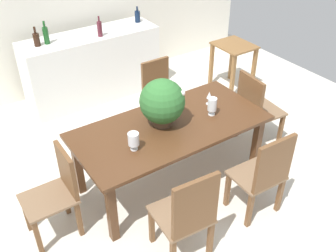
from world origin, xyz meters
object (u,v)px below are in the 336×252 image
at_px(chair_far_right, 159,94).
at_px(side_table, 233,56).
at_px(chair_head_end, 58,190).
at_px(flower_centerpiece, 162,102).
at_px(wine_bottle_tall, 137,16).
at_px(crystal_vase_left, 133,140).
at_px(crystal_vase_center_near, 212,105).
at_px(wine_bottle_green, 36,39).
at_px(kitchen_counter, 93,67).
at_px(wine_bottle_clear, 46,35).
at_px(chair_foot_end, 255,107).
at_px(chair_near_right, 265,173).
at_px(chair_near_left, 188,214).
at_px(wine_bottle_amber, 100,29).
at_px(dining_table, 171,132).
at_px(wine_glass, 209,96).

distance_m(chair_far_right, side_table, 1.57).
bearing_deg(chair_head_end, flower_centerpiece, 93.02).
height_order(wine_bottle_tall, side_table, wine_bottle_tall).
xyz_separation_m(crystal_vase_left, side_table, (2.51, 1.38, -0.32)).
bearing_deg(chair_far_right, crystal_vase_center_near, -88.96).
bearing_deg(crystal_vase_left, chair_far_right, 47.63).
relative_size(flower_centerpiece, wine_bottle_green, 1.97).
distance_m(chair_head_end, wine_bottle_green, 2.36).
distance_m(flower_centerpiece, crystal_vase_left, 0.52).
xyz_separation_m(kitchen_counter, wine_bottle_green, (-0.72, 0.00, 0.59)).
xyz_separation_m(chair_head_end, side_table, (3.25, 1.24, 0.04)).
distance_m(wine_bottle_clear, side_table, 2.71).
xyz_separation_m(chair_far_right, chair_foot_end, (0.79, -0.91, -0.00)).
relative_size(chair_near_right, kitchen_counter, 0.50).
height_order(chair_near_right, wine_bottle_tall, wine_bottle_tall).
bearing_deg(kitchen_counter, chair_far_right, -74.85).
bearing_deg(chair_head_end, crystal_vase_center_near, 87.54).
bearing_deg(chair_near_right, flower_centerpiece, -59.94).
xyz_separation_m(chair_head_end, chair_near_right, (1.71, -0.93, 0.04)).
relative_size(wine_bottle_clear, side_table, 0.42).
xyz_separation_m(chair_near_left, chair_foot_end, (1.71, 0.95, -0.02)).
bearing_deg(wine_bottle_clear, kitchen_counter, -0.41).
bearing_deg(chair_near_right, wine_bottle_clear, -70.96).
xyz_separation_m(chair_head_end, wine_bottle_tall, (2.19, 2.24, 0.57)).
height_order(chair_near_left, wine_bottle_green, wine_bottle_green).
bearing_deg(wine_bottle_green, wine_bottle_tall, 1.84).
bearing_deg(chair_foot_end, chair_far_right, 46.42).
bearing_deg(chair_near_left, wine_bottle_amber, -98.45).
xyz_separation_m(chair_near_left, chair_near_right, (0.92, 0.01, -0.01)).
distance_m(chair_near_right, side_table, 2.65).
relative_size(wine_bottle_clear, wine_bottle_amber, 1.09).
relative_size(dining_table, wine_bottle_tall, 8.67).
xyz_separation_m(flower_centerpiece, crystal_vase_left, (-0.45, -0.20, -0.15)).
bearing_deg(chair_far_right, flower_centerpiece, -121.00).
distance_m(crystal_vase_left, side_table, 2.88).
xyz_separation_m(crystal_vase_center_near, wine_bottle_tall, (0.46, 2.33, 0.21)).
bearing_deg(side_table, kitchen_counter, 153.07).
xyz_separation_m(chair_foot_end, wine_bottle_green, (-1.86, 2.19, 0.55)).
xyz_separation_m(crystal_vase_left, wine_bottle_amber, (0.73, 2.18, 0.24)).
relative_size(flower_centerpiece, wine_bottle_tall, 2.16).
distance_m(chair_near_right, wine_glass, 1.09).
height_order(chair_near_left, chair_near_right, chair_near_left).
height_order(crystal_vase_center_near, wine_bottle_amber, wine_bottle_amber).
bearing_deg(side_table, chair_near_right, -125.52).
relative_size(dining_table, flower_centerpiece, 4.01).
height_order(wine_glass, wine_bottle_amber, wine_bottle_amber).
bearing_deg(wine_glass, chair_near_left, -135.22).
bearing_deg(dining_table, flower_centerpiece, 137.55).
bearing_deg(crystal_vase_left, wine_bottle_clear, 89.11).
height_order(flower_centerpiece, side_table, flower_centerpiece).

